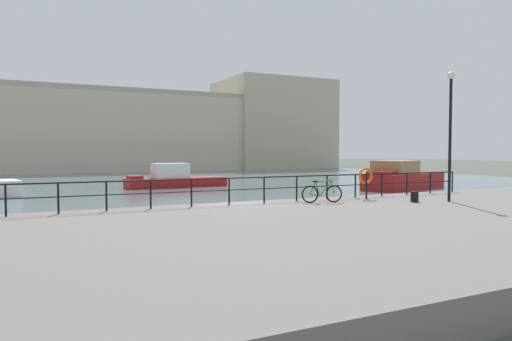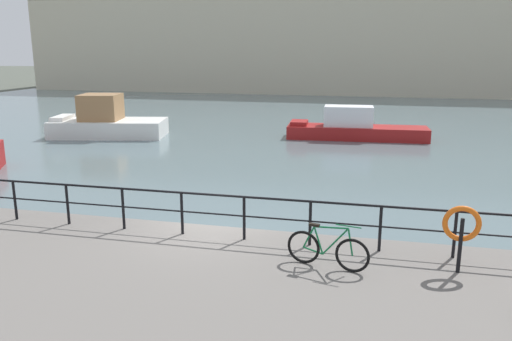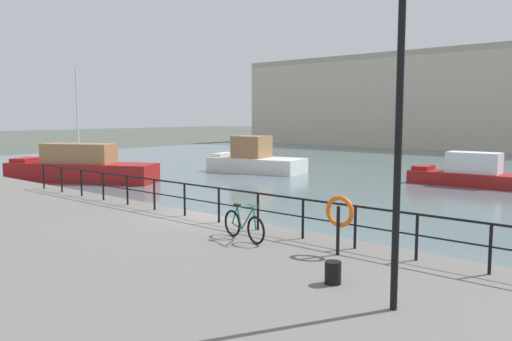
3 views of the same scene
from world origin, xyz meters
name	(u,v)px [view 1 (image 1 of 3)]	position (x,y,z in m)	size (l,w,h in m)	color
ground_plane	(232,220)	(0.00, 0.00, 0.00)	(240.00, 240.00, 0.00)	#4C5147
water_basin	(115,180)	(0.00, 30.20, 0.01)	(80.00, 60.00, 0.01)	slate
quay_promenade	(319,237)	(0.00, -6.50, 0.37)	(56.00, 13.00, 0.75)	slate
harbor_building	(142,131)	(7.45, 52.08, 5.88)	(76.61, 14.86, 14.65)	#C1B79E
moored_small_launch	(402,178)	(17.64, 8.65, 0.84)	(8.11, 4.98, 2.17)	maroon
moored_white_yacht	(174,179)	(2.74, 18.18, 0.65)	(8.13, 2.51, 1.91)	maroon
quay_railing	(264,185)	(1.14, -0.75, 1.48)	(21.99, 0.07, 1.08)	black
parked_bicycle	(322,193)	(3.21, -1.91, 1.14)	(1.74, 0.43, 0.98)	black
mooring_bollard	(415,197)	(6.86, -3.35, 0.97)	(0.32, 0.32, 0.44)	black
life_ring_stand	(366,177)	(5.83, -1.47, 1.72)	(0.75, 0.16, 1.40)	black
quay_lamp_post	(450,121)	(8.36, -3.81, 4.16)	(0.32, 0.32, 5.45)	black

